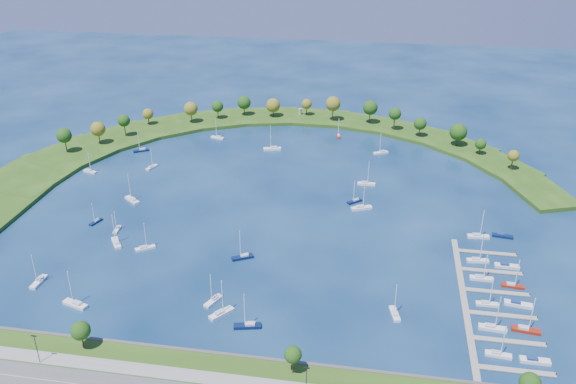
% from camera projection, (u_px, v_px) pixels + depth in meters
% --- Properties ---
extents(ground, '(700.00, 700.00, 0.00)m').
position_uv_depth(ground, '(275.00, 204.00, 271.62)').
color(ground, '#072243').
rests_on(ground, ground).
extents(breakwater, '(286.74, 247.64, 2.00)m').
position_uv_depth(breakwater, '(208.00, 155.00, 321.02)').
color(breakwater, '#234712').
rests_on(breakwater, ground).
extents(breakwater_trees, '(240.43, 89.03, 15.45)m').
position_uv_depth(breakwater_trees, '(285.00, 116.00, 348.25)').
color(breakwater_trees, '#382314').
rests_on(breakwater_trees, breakwater).
extents(harbor_tower, '(2.60, 2.60, 3.82)m').
position_uv_depth(harbor_tower, '(300.00, 111.00, 376.76)').
color(harbor_tower, gray).
rests_on(harbor_tower, breakwater).
extents(dock_system, '(24.28, 82.00, 1.60)m').
position_uv_depth(dock_system, '(486.00, 302.00, 205.06)').
color(dock_system, gray).
rests_on(dock_system, ground).
extents(moored_boat_0, '(8.68, 2.76, 12.62)m').
position_uv_depth(moored_boat_0, '(366.00, 183.00, 289.17)').
color(moored_boat_0, white).
rests_on(moored_boat_0, ground).
extents(moored_boat_1, '(8.93, 7.75, 13.66)m').
position_uv_depth(moored_boat_1, '(132.00, 199.00, 273.45)').
color(moored_boat_1, white).
rests_on(moored_boat_1, ground).
extents(moored_boat_2, '(3.91, 6.83, 9.69)m').
position_uv_depth(moored_boat_2, '(96.00, 221.00, 255.39)').
color(moored_boat_2, '#09183D').
rests_on(moored_boat_2, ground).
extents(moored_boat_3, '(4.58, 7.69, 10.93)m').
position_uv_depth(moored_boat_3, '(152.00, 167.00, 307.03)').
color(moored_boat_3, white).
rests_on(moored_boat_3, ground).
extents(moored_boat_4, '(2.29, 6.40, 9.22)m').
position_uv_depth(moored_boat_4, '(117.00, 229.00, 249.61)').
color(moored_boat_4, white).
rests_on(moored_boat_4, ground).
extents(moored_boat_5, '(9.31, 4.36, 13.21)m').
position_uv_depth(moored_boat_5, '(248.00, 325.00, 193.08)').
color(moored_boat_5, '#09183D').
rests_on(moored_boat_5, ground).
extents(moored_boat_6, '(9.76, 5.30, 13.82)m').
position_uv_depth(moored_boat_6, '(75.00, 304.00, 203.28)').
color(moored_boat_6, white).
rests_on(moored_boat_6, ground).
extents(moored_boat_7, '(3.50, 7.73, 10.98)m').
position_uv_depth(moored_boat_7, '(338.00, 135.00, 347.64)').
color(moored_boat_7, maroon).
rests_on(moored_boat_7, ground).
extents(moored_boat_8, '(7.22, 8.90, 13.32)m').
position_uv_depth(moored_boat_8, '(116.00, 242.00, 239.45)').
color(moored_boat_8, white).
rests_on(moored_boat_8, ground).
extents(moored_boat_9, '(10.05, 4.91, 14.24)m').
position_uv_depth(moored_boat_9, '(272.00, 148.00, 329.42)').
color(moored_boat_9, white).
rests_on(moored_boat_9, ground).
extents(moored_boat_10, '(5.24, 8.17, 11.68)m').
position_uv_depth(moored_boat_10, '(213.00, 300.00, 205.20)').
color(moored_boat_10, white).
rests_on(moored_boat_10, ground).
extents(moored_boat_11, '(9.71, 6.14, 13.87)m').
position_uv_depth(moored_boat_11, '(361.00, 207.00, 266.44)').
color(moored_boat_11, white).
rests_on(moored_boat_11, ground).
extents(moored_boat_12, '(7.78, 6.28, 11.62)m').
position_uv_depth(moored_boat_12, '(145.00, 247.00, 236.06)').
color(moored_boat_12, white).
rests_on(moored_boat_12, ground).
extents(moored_boat_13, '(8.35, 5.88, 12.09)m').
position_uv_depth(moored_boat_13, '(381.00, 152.00, 324.58)').
color(moored_boat_13, white).
rests_on(moored_boat_13, ground).
extents(moored_boat_14, '(8.40, 4.28, 11.89)m').
position_uv_depth(moored_boat_14, '(218.00, 137.00, 344.95)').
color(moored_boat_14, white).
rests_on(moored_boat_14, ground).
extents(moored_boat_15, '(2.63, 8.56, 12.48)m').
position_uv_depth(moored_boat_15, '(39.00, 281.00, 215.40)').
color(moored_boat_15, white).
rests_on(moored_boat_15, ground).
extents(moored_boat_16, '(7.71, 4.12, 10.91)m').
position_uv_depth(moored_boat_16, '(90.00, 171.00, 302.40)').
color(moored_boat_16, white).
rests_on(moored_boat_16, ground).
extents(moored_boat_17, '(8.65, 6.10, 12.54)m').
position_uv_depth(moored_boat_17, '(243.00, 256.00, 230.05)').
color(moored_boat_17, '#09183D').
rests_on(moored_boat_17, ground).
extents(moored_boat_18, '(7.00, 6.52, 11.01)m').
position_uv_depth(moored_boat_18, '(355.00, 201.00, 272.63)').
color(moored_boat_18, '#09183D').
rests_on(moored_boat_18, ground).
extents(moored_boat_19, '(7.69, 8.70, 13.39)m').
position_uv_depth(moored_boat_19, '(221.00, 313.00, 198.85)').
color(moored_boat_19, white).
rests_on(moored_boat_19, ground).
extents(moored_boat_20, '(4.12, 8.35, 11.83)m').
position_uv_depth(moored_boat_20, '(395.00, 313.00, 198.71)').
color(moored_boat_20, white).
rests_on(moored_boat_20, ground).
extents(moored_boat_21, '(8.54, 6.52, 12.57)m').
position_uv_depth(moored_boat_21, '(141.00, 150.00, 327.35)').
color(moored_boat_21, '#09183D').
rests_on(moored_boat_21, ground).
extents(docked_boat_0, '(8.08, 3.03, 11.60)m').
position_uv_depth(docked_boat_0, '(498.00, 354.00, 180.98)').
color(docked_boat_0, white).
rests_on(docked_boat_0, ground).
extents(docked_boat_1, '(8.95, 2.53, 1.82)m').
position_uv_depth(docked_boat_1, '(535.00, 360.00, 178.69)').
color(docked_boat_1, white).
rests_on(docked_boat_1, ground).
extents(docked_boat_2, '(9.07, 3.18, 13.08)m').
position_uv_depth(docked_boat_2, '(492.00, 327.00, 192.10)').
color(docked_boat_2, white).
rests_on(docked_boat_2, ground).
extents(docked_boat_3, '(9.29, 3.61, 13.31)m').
position_uv_depth(docked_boat_3, '(526.00, 329.00, 191.23)').
color(docked_boat_3, maroon).
rests_on(docked_boat_3, ground).
extents(docked_boat_4, '(7.65, 2.29, 11.18)m').
position_uv_depth(docked_boat_4, '(487.00, 303.00, 203.61)').
color(docked_boat_4, white).
rests_on(docked_boat_4, ground).
extents(docked_boat_5, '(9.54, 3.92, 1.89)m').
position_uv_depth(docked_boat_5, '(518.00, 304.00, 203.53)').
color(docked_boat_5, white).
rests_on(docked_boat_5, ground).
extents(docked_boat_6, '(8.46, 2.48, 12.39)m').
position_uv_depth(docked_boat_6, '(481.00, 278.00, 217.24)').
color(docked_boat_6, white).
rests_on(docked_boat_6, ground).
extents(docked_boat_7, '(8.10, 2.94, 11.66)m').
position_uv_depth(docked_boat_7, '(513.00, 285.00, 213.11)').
color(docked_boat_7, maroon).
rests_on(docked_boat_7, ground).
extents(docked_boat_8, '(8.53, 3.21, 12.25)m').
position_uv_depth(docked_boat_8, '(478.00, 260.00, 227.95)').
color(docked_boat_8, white).
rests_on(docked_boat_8, ground).
extents(docked_boat_9, '(9.16, 2.78, 1.86)m').
position_uv_depth(docked_boat_9, '(507.00, 266.00, 224.62)').
color(docked_boat_9, white).
rests_on(docked_boat_9, ground).
extents(docked_boat_10, '(8.94, 3.12, 12.91)m').
position_uv_depth(docked_boat_10, '(478.00, 236.00, 244.18)').
color(docked_boat_10, white).
rests_on(docked_boat_10, ground).
extents(docked_boat_11, '(8.56, 3.32, 1.70)m').
position_uv_depth(docked_boat_11, '(502.00, 236.00, 244.71)').
color(docked_boat_11, '#09183D').
rests_on(docked_boat_11, ground).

